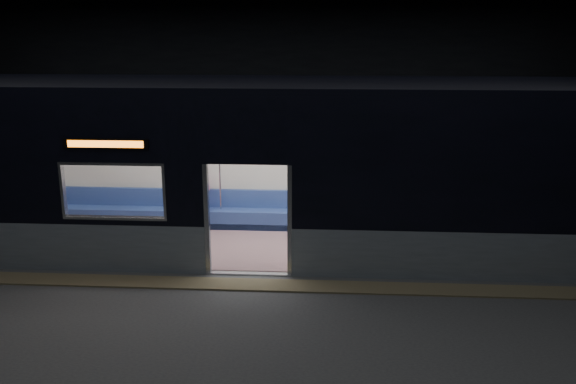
# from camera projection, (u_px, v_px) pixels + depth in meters

# --- Properties ---
(station_floor) EXTENTS (24.00, 14.00, 0.01)m
(station_floor) POSITION_uv_depth(u_px,v_px,m) (241.00, 299.00, 10.05)
(station_floor) COLOR #47494C
(station_floor) RESTS_ON ground
(station_envelope) EXTENTS (24.00, 14.00, 5.00)m
(station_envelope) POSITION_uv_depth(u_px,v_px,m) (236.00, 74.00, 9.10)
(station_envelope) COLOR black
(station_envelope) RESTS_ON station_floor
(tactile_strip) EXTENTS (22.80, 0.50, 0.03)m
(tactile_strip) POSITION_uv_depth(u_px,v_px,m) (245.00, 285.00, 10.58)
(tactile_strip) COLOR #8C7F59
(tactile_strip) RESTS_ON station_floor
(metro_car) EXTENTS (18.00, 3.04, 3.35)m
(metro_car) POSITION_uv_depth(u_px,v_px,m) (257.00, 158.00, 12.02)
(metro_car) COLOR #8F9BAB
(metro_car) RESTS_ON station_floor
(passenger) EXTENTS (0.44, 0.71, 1.37)m
(passenger) POSITION_uv_depth(u_px,v_px,m) (197.00, 194.00, 13.35)
(passenger) COLOR black
(passenger) RESTS_ON metro_car
(handbag) EXTENTS (0.28, 0.24, 0.13)m
(handbag) POSITION_uv_depth(u_px,v_px,m) (195.00, 203.00, 13.17)
(handbag) COLOR black
(handbag) RESTS_ON passenger
(transit_map) EXTENTS (0.99, 0.03, 0.64)m
(transit_map) POSITION_uv_depth(u_px,v_px,m) (444.00, 165.00, 13.14)
(transit_map) COLOR white
(transit_map) RESTS_ON metro_car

